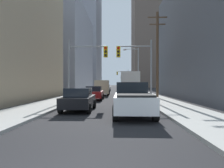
{
  "coord_description": "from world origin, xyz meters",
  "views": [
    {
      "loc": [
        0.73,
        -3.11,
        1.84
      ],
      "look_at": [
        0.0,
        23.96,
        1.73
      ],
      "focal_mm": 31.88,
      "sensor_mm": 36.0,
      "label": 1
    }
  ],
  "objects_px": {
    "city_bus": "(129,83)",
    "sedan_red": "(94,93)",
    "traffic_signal_near_right": "(136,61)",
    "pickup_truck_white": "(132,99)",
    "sedan_black": "(79,99)",
    "traffic_signal_far_right": "(123,76)",
    "cargo_van_beige": "(102,87)",
    "sedan_grey": "(106,88)",
    "sedan_maroon": "(129,96)",
    "traffic_signal_near_left": "(86,60)"
  },
  "relations": [
    {
      "from": "sedan_black",
      "to": "traffic_signal_near_right",
      "type": "height_order",
      "value": "traffic_signal_near_right"
    },
    {
      "from": "cargo_van_beige",
      "to": "sedan_maroon",
      "type": "distance_m",
      "value": 13.54
    },
    {
      "from": "sedan_black",
      "to": "traffic_signal_far_right",
      "type": "xyz_separation_m",
      "value": [
        4.3,
        47.13,
        3.26
      ]
    },
    {
      "from": "sedan_black",
      "to": "sedan_grey",
      "type": "height_order",
      "value": "same"
    },
    {
      "from": "sedan_red",
      "to": "traffic_signal_near_right",
      "type": "xyz_separation_m",
      "value": [
        4.33,
        -2.52,
        3.25
      ]
    },
    {
      "from": "city_bus",
      "to": "sedan_grey",
      "type": "height_order",
      "value": "city_bus"
    },
    {
      "from": "traffic_signal_near_left",
      "to": "traffic_signal_near_right",
      "type": "xyz_separation_m",
      "value": [
        4.87,
        -0.0,
        -0.02
      ]
    },
    {
      "from": "pickup_truck_white",
      "to": "sedan_red",
      "type": "height_order",
      "value": "pickup_truck_white"
    },
    {
      "from": "pickup_truck_white",
      "to": "sedan_black",
      "type": "xyz_separation_m",
      "value": [
        -3.43,
        1.73,
        -0.16
      ]
    },
    {
      "from": "city_bus",
      "to": "sedan_red",
      "type": "relative_size",
      "value": 2.73
    },
    {
      "from": "city_bus",
      "to": "sedan_maroon",
      "type": "relative_size",
      "value": 2.71
    },
    {
      "from": "cargo_van_beige",
      "to": "traffic_signal_far_right",
      "type": "relative_size",
      "value": 0.88
    },
    {
      "from": "sedan_maroon",
      "to": "traffic_signal_near_left",
      "type": "bearing_deg",
      "value": 152.94
    },
    {
      "from": "sedan_grey",
      "to": "cargo_van_beige",
      "type": "bearing_deg",
      "value": -89.1
    },
    {
      "from": "sedan_red",
      "to": "sedan_maroon",
      "type": "bearing_deg",
      "value": -52.63
    },
    {
      "from": "sedan_grey",
      "to": "city_bus",
      "type": "bearing_deg",
      "value": -71.69
    },
    {
      "from": "traffic_signal_far_right",
      "to": "traffic_signal_near_left",
      "type": "bearing_deg",
      "value": -96.65
    },
    {
      "from": "sedan_red",
      "to": "pickup_truck_white",
      "type": "bearing_deg",
      "value": -71.62
    },
    {
      "from": "cargo_van_beige",
      "to": "sedan_red",
      "type": "distance_m",
      "value": 8.57
    },
    {
      "from": "traffic_signal_near_left",
      "to": "city_bus",
      "type": "bearing_deg",
      "value": 68.48
    },
    {
      "from": "city_bus",
      "to": "sedan_grey",
      "type": "distance_m",
      "value": 13.86
    },
    {
      "from": "sedan_maroon",
      "to": "sedan_grey",
      "type": "height_order",
      "value": "same"
    },
    {
      "from": "city_bus",
      "to": "pickup_truck_white",
      "type": "height_order",
      "value": "city_bus"
    },
    {
      "from": "sedan_red",
      "to": "traffic_signal_far_right",
      "type": "xyz_separation_m",
      "value": [
        4.27,
        38.63,
        3.26
      ]
    },
    {
      "from": "city_bus",
      "to": "traffic_signal_near_left",
      "type": "height_order",
      "value": "traffic_signal_near_left"
    },
    {
      "from": "sedan_black",
      "to": "sedan_red",
      "type": "height_order",
      "value": "same"
    },
    {
      "from": "pickup_truck_white",
      "to": "traffic_signal_near_right",
      "type": "distance_m",
      "value": 8.36
    },
    {
      "from": "city_bus",
      "to": "cargo_van_beige",
      "type": "height_order",
      "value": "city_bus"
    },
    {
      "from": "sedan_maroon",
      "to": "cargo_van_beige",
      "type": "bearing_deg",
      "value": 103.99
    },
    {
      "from": "sedan_red",
      "to": "traffic_signal_far_right",
      "type": "distance_m",
      "value": 39.0
    },
    {
      "from": "pickup_truck_white",
      "to": "sedan_grey",
      "type": "bearing_deg",
      "value": 95.84
    },
    {
      "from": "cargo_van_beige",
      "to": "traffic_signal_far_right",
      "type": "xyz_separation_m",
      "value": [
        4.04,
        30.08,
        2.75
      ]
    },
    {
      "from": "sedan_red",
      "to": "traffic_signal_near_left",
      "type": "height_order",
      "value": "traffic_signal_near_left"
    },
    {
      "from": "pickup_truck_white",
      "to": "sedan_maroon",
      "type": "height_order",
      "value": "pickup_truck_white"
    },
    {
      "from": "sedan_maroon",
      "to": "sedan_grey",
      "type": "xyz_separation_m",
      "value": [
        -3.5,
        27.54,
        0.0
      ]
    },
    {
      "from": "sedan_black",
      "to": "traffic_signal_far_right",
      "type": "bearing_deg",
      "value": 84.79
    },
    {
      "from": "cargo_van_beige",
      "to": "sedan_maroon",
      "type": "height_order",
      "value": "cargo_van_beige"
    },
    {
      "from": "sedan_grey",
      "to": "traffic_signal_far_right",
      "type": "relative_size",
      "value": 0.7
    },
    {
      "from": "cargo_van_beige",
      "to": "sedan_grey",
      "type": "height_order",
      "value": "cargo_van_beige"
    },
    {
      "from": "sedan_grey",
      "to": "sedan_black",
      "type": "bearing_deg",
      "value": -90.07
    },
    {
      "from": "city_bus",
      "to": "sedan_maroon",
      "type": "height_order",
      "value": "city_bus"
    },
    {
      "from": "sedan_maroon",
      "to": "traffic_signal_far_right",
      "type": "height_order",
      "value": "traffic_signal_far_right"
    },
    {
      "from": "cargo_van_beige",
      "to": "sedan_maroon",
      "type": "bearing_deg",
      "value": -76.01
    },
    {
      "from": "cargo_van_beige",
      "to": "traffic_signal_near_right",
      "type": "xyz_separation_m",
      "value": [
        4.11,
        -11.07,
        2.74
      ]
    },
    {
      "from": "city_bus",
      "to": "traffic_signal_far_right",
      "type": "relative_size",
      "value": 1.92
    },
    {
      "from": "city_bus",
      "to": "sedan_red",
      "type": "xyz_separation_m",
      "value": [
        -4.34,
        -9.85,
        -1.16
      ]
    },
    {
      "from": "traffic_signal_near_right",
      "to": "pickup_truck_white",
      "type": "bearing_deg",
      "value": -96.91
    },
    {
      "from": "cargo_van_beige",
      "to": "sedan_grey",
      "type": "relative_size",
      "value": 1.25
    },
    {
      "from": "sedan_maroon",
      "to": "pickup_truck_white",
      "type": "bearing_deg",
      "value": -91.03
    },
    {
      "from": "sedan_black",
      "to": "sedan_red",
      "type": "bearing_deg",
      "value": 89.77
    }
  ]
}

